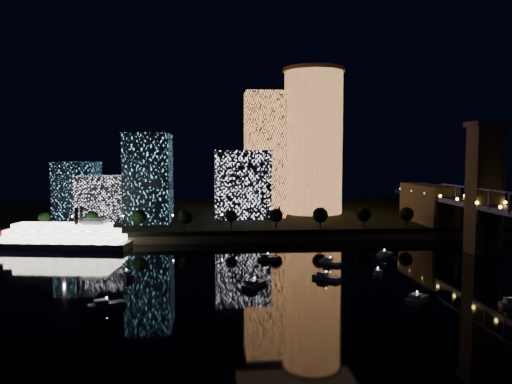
% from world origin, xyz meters
% --- Properties ---
extents(ground, '(520.00, 520.00, 0.00)m').
position_xyz_m(ground, '(0.00, 0.00, 0.00)').
color(ground, black).
rests_on(ground, ground).
extents(far_bank, '(420.00, 160.00, 5.00)m').
position_xyz_m(far_bank, '(0.00, 160.00, 2.50)').
color(far_bank, black).
rests_on(far_bank, ground).
extents(seawall, '(420.00, 6.00, 3.00)m').
position_xyz_m(seawall, '(0.00, 82.00, 1.50)').
color(seawall, '#6B5E4C').
rests_on(seawall, ground).
extents(tower_cylindrical, '(34.00, 34.00, 79.51)m').
position_xyz_m(tower_cylindrical, '(17.60, 142.23, 44.88)').
color(tower_cylindrical, '#EE8F4C').
rests_on(tower_cylindrical, far_bank).
extents(tower_rectangular, '(20.43, 20.43, 65.01)m').
position_xyz_m(tower_rectangular, '(-10.66, 131.00, 37.50)').
color(tower_rectangular, '#EE8F4C').
rests_on(tower_rectangular, far_bank).
extents(midrise_blocks, '(108.99, 41.92, 42.66)m').
position_xyz_m(midrise_blocks, '(-64.23, 122.75, 22.34)').
color(midrise_blocks, white).
rests_on(midrise_blocks, far_bank).
extents(riverboat, '(58.55, 20.53, 17.31)m').
position_xyz_m(riverboat, '(-100.59, 73.55, 4.44)').
color(riverboat, silver).
rests_on(riverboat, ground).
extents(motorboats, '(132.65, 66.97, 2.78)m').
position_xyz_m(motorboats, '(-3.27, 12.75, 0.81)').
color(motorboats, silver).
rests_on(motorboats, ground).
extents(esplanade_trees, '(165.75, 6.87, 8.94)m').
position_xyz_m(esplanade_trees, '(-22.65, 88.00, 10.47)').
color(esplanade_trees, black).
rests_on(esplanade_trees, far_bank).
extents(street_lamps, '(132.70, 0.70, 5.65)m').
position_xyz_m(street_lamps, '(-34.00, 94.00, 9.02)').
color(street_lamps, black).
rests_on(street_lamps, far_bank).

